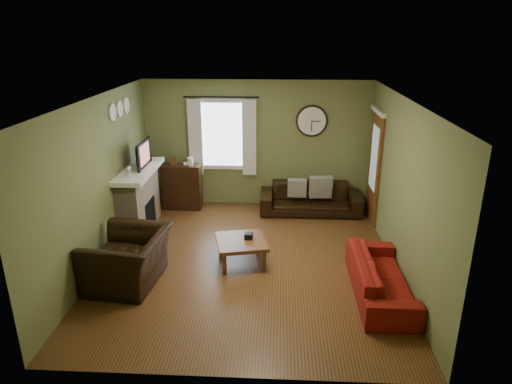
# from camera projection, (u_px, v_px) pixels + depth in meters

# --- Properties ---
(floor) EXTENTS (4.60, 5.20, 0.00)m
(floor) POSITION_uv_depth(u_px,v_px,m) (248.00, 261.00, 7.37)
(floor) COLOR #583719
(floor) RESTS_ON ground
(ceiling) EXTENTS (4.60, 5.20, 0.00)m
(ceiling) POSITION_uv_depth(u_px,v_px,m) (247.00, 99.00, 6.48)
(ceiling) COLOR white
(ceiling) RESTS_ON ground
(wall_left) EXTENTS (0.00, 5.20, 2.60)m
(wall_left) POSITION_uv_depth(u_px,v_px,m) (100.00, 183.00, 7.04)
(wall_left) COLOR olive
(wall_left) RESTS_ON ground
(wall_right) EXTENTS (0.00, 5.20, 2.60)m
(wall_right) POSITION_uv_depth(u_px,v_px,m) (401.00, 188.00, 6.81)
(wall_right) COLOR olive
(wall_right) RESTS_ON ground
(wall_back) EXTENTS (4.60, 0.00, 2.60)m
(wall_back) POSITION_uv_depth(u_px,v_px,m) (257.00, 144.00, 9.36)
(wall_back) COLOR olive
(wall_back) RESTS_ON ground
(wall_front) EXTENTS (4.60, 0.00, 2.60)m
(wall_front) POSITION_uv_depth(u_px,v_px,m) (229.00, 271.00, 4.48)
(wall_front) COLOR olive
(wall_front) RESTS_ON ground
(fireplace) EXTENTS (0.40, 1.40, 1.10)m
(fireplace) POSITION_uv_depth(u_px,v_px,m) (139.00, 202.00, 8.36)
(fireplace) COLOR tan
(fireplace) RESTS_ON floor
(firebox) EXTENTS (0.04, 0.60, 0.55)m
(firebox) POSITION_uv_depth(u_px,v_px,m) (150.00, 214.00, 8.44)
(firebox) COLOR black
(firebox) RESTS_ON fireplace
(mantel) EXTENTS (0.58, 1.60, 0.08)m
(mantel) POSITION_uv_depth(u_px,v_px,m) (137.00, 171.00, 8.16)
(mantel) COLOR white
(mantel) RESTS_ON fireplace
(tv) EXTENTS (0.08, 0.60, 0.35)m
(tv) POSITION_uv_depth(u_px,v_px,m) (140.00, 157.00, 8.23)
(tv) COLOR black
(tv) RESTS_ON mantel
(tv_screen) EXTENTS (0.02, 0.62, 0.36)m
(tv_screen) POSITION_uv_depth(u_px,v_px,m) (144.00, 154.00, 8.21)
(tv_screen) COLOR #994C3F
(tv_screen) RESTS_ON mantel
(medallion_left) EXTENTS (0.28, 0.28, 0.03)m
(medallion_left) POSITION_uv_depth(u_px,v_px,m) (112.00, 112.00, 7.47)
(medallion_left) COLOR white
(medallion_left) RESTS_ON wall_left
(medallion_mid) EXTENTS (0.28, 0.28, 0.03)m
(medallion_mid) POSITION_uv_depth(u_px,v_px,m) (120.00, 109.00, 7.79)
(medallion_mid) COLOR white
(medallion_mid) RESTS_ON wall_left
(medallion_right) EXTENTS (0.28, 0.28, 0.03)m
(medallion_right) POSITION_uv_depth(u_px,v_px,m) (126.00, 105.00, 8.12)
(medallion_right) COLOR white
(medallion_right) RESTS_ON wall_left
(window_pane) EXTENTS (1.00, 0.02, 1.30)m
(window_pane) POSITION_uv_depth(u_px,v_px,m) (223.00, 134.00, 9.31)
(window_pane) COLOR silver
(window_pane) RESTS_ON wall_back
(curtain_rod) EXTENTS (0.03, 0.03, 1.50)m
(curtain_rod) POSITION_uv_depth(u_px,v_px,m) (221.00, 97.00, 8.96)
(curtain_rod) COLOR black
(curtain_rod) RESTS_ON wall_back
(curtain_left) EXTENTS (0.28, 0.04, 1.55)m
(curtain_left) POSITION_uv_depth(u_px,v_px,m) (195.00, 138.00, 9.26)
(curtain_left) COLOR silver
(curtain_left) RESTS_ON wall_back
(curtain_right) EXTENTS (0.28, 0.04, 1.55)m
(curtain_right) POSITION_uv_depth(u_px,v_px,m) (249.00, 138.00, 9.21)
(curtain_right) COLOR silver
(curtain_right) RESTS_ON wall_back
(wall_clock) EXTENTS (0.64, 0.06, 0.64)m
(wall_clock) POSITION_uv_depth(u_px,v_px,m) (312.00, 121.00, 9.09)
(wall_clock) COLOR white
(wall_clock) RESTS_ON wall_back
(door) EXTENTS (0.05, 0.90, 2.10)m
(door) POSITION_uv_depth(u_px,v_px,m) (374.00, 168.00, 8.63)
(door) COLOR brown
(door) RESTS_ON floor
(bookshelf) EXTENTS (0.79, 0.33, 0.93)m
(bookshelf) POSITION_uv_depth(u_px,v_px,m) (182.00, 187.00, 9.39)
(bookshelf) COLOR black
(bookshelf) RESTS_ON floor
(book) EXTENTS (0.21, 0.24, 0.02)m
(book) POSITION_uv_depth(u_px,v_px,m) (183.00, 163.00, 9.27)
(book) COLOR brown
(book) RESTS_ON bookshelf
(sofa_brown) EXTENTS (2.02, 0.79, 0.59)m
(sofa_brown) POSITION_uv_depth(u_px,v_px,m) (310.00, 198.00, 9.23)
(sofa_brown) COLOR black
(sofa_brown) RESTS_ON floor
(pillow_left) EXTENTS (0.38, 0.12, 0.37)m
(pillow_left) POSITION_uv_depth(u_px,v_px,m) (297.00, 188.00, 9.07)
(pillow_left) COLOR gray
(pillow_left) RESTS_ON sofa_brown
(pillow_right) EXTENTS (0.46, 0.17, 0.45)m
(pillow_right) POSITION_uv_depth(u_px,v_px,m) (321.00, 187.00, 9.12)
(pillow_right) COLOR gray
(pillow_right) RESTS_ON sofa_brown
(sofa_red) EXTENTS (0.72, 1.85, 0.54)m
(sofa_red) POSITION_uv_depth(u_px,v_px,m) (381.00, 277.00, 6.38)
(sofa_red) COLOR maroon
(sofa_red) RESTS_ON floor
(armchair) EXTENTS (1.15, 1.29, 0.77)m
(armchair) POSITION_uv_depth(u_px,v_px,m) (128.00, 259.00, 6.63)
(armchair) COLOR black
(armchair) RESTS_ON floor
(coffee_table) EXTENTS (0.92, 0.92, 0.41)m
(coffee_table) POSITION_uv_depth(u_px,v_px,m) (242.00, 252.00, 7.24)
(coffee_table) COLOR brown
(coffee_table) RESTS_ON floor
(tissue_box) EXTENTS (0.14, 0.14, 0.10)m
(tissue_box) POSITION_uv_depth(u_px,v_px,m) (249.00, 239.00, 7.22)
(tissue_box) COLOR black
(tissue_box) RESTS_ON coffee_table
(wine_glass_a) EXTENTS (0.07, 0.07, 0.19)m
(wine_glass_a) POSITION_uv_depth(u_px,v_px,m) (129.00, 172.00, 7.65)
(wine_glass_a) COLOR white
(wine_glass_a) RESTS_ON mantel
(wine_glass_b) EXTENTS (0.06, 0.06, 0.18)m
(wine_glass_b) POSITION_uv_depth(u_px,v_px,m) (130.00, 172.00, 7.67)
(wine_glass_b) COLOR white
(wine_glass_b) RESTS_ON mantel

